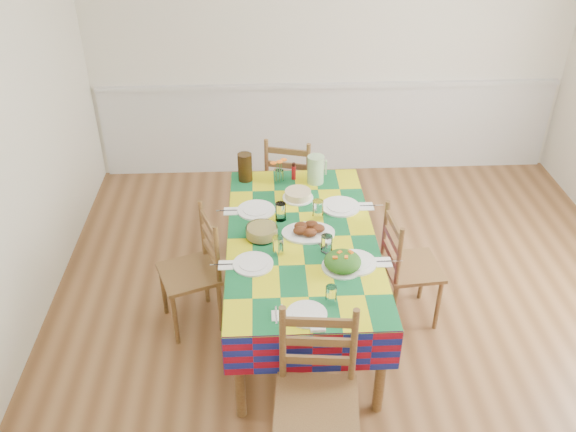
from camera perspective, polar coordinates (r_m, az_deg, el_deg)
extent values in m
cube|color=brown|center=(4.31, 7.01, -11.72)|extent=(4.50, 5.00, 0.04)
cube|color=silver|center=(5.81, 4.06, 16.41)|extent=(4.50, 0.04, 2.70)
cube|color=silver|center=(5.91, 3.94, 12.09)|extent=(4.41, 0.06, 0.04)
cube|color=silver|center=(6.10, 3.76, 8.18)|extent=(4.41, 0.03, 0.90)
cylinder|color=brown|center=(3.62, -4.59, -14.65)|extent=(0.07, 0.07, 0.66)
cylinder|color=brown|center=(3.67, 8.71, -14.08)|extent=(0.07, 0.07, 0.66)
cylinder|color=brown|center=(4.89, -4.22, -0.16)|extent=(0.07, 0.07, 0.66)
cylinder|color=brown|center=(4.93, 5.35, 0.09)|extent=(0.07, 0.07, 0.66)
cube|color=brown|center=(4.01, 1.29, -2.29)|extent=(0.93, 1.77, 0.04)
cube|color=maroon|center=(4.00, 1.29, -2.01)|extent=(0.97, 1.81, 0.01)
cube|color=maroon|center=(4.08, -5.55, -3.84)|extent=(0.01, 1.81, 0.28)
cube|color=maroon|center=(4.14, 7.98, -3.43)|extent=(0.01, 1.81, 0.28)
cube|color=maroon|center=(3.40, 2.30, -12.76)|extent=(0.97, 0.01, 0.28)
cube|color=maroon|center=(4.84, 0.55, 2.73)|extent=(0.97, 0.01, 0.28)
cylinder|color=white|center=(3.40, 1.76, -9.16)|extent=(0.23, 0.23, 0.01)
cylinder|color=white|center=(3.40, 1.76, -9.06)|extent=(0.16, 0.16, 0.01)
cylinder|color=white|center=(3.46, 4.04, -7.34)|extent=(0.06, 0.06, 0.11)
cube|color=white|center=(3.40, -0.83, -9.29)|extent=(0.08, 0.08, 0.01)
cube|color=silver|center=(3.40, -1.12, -9.25)|extent=(0.01, 0.14, 0.00)
cube|color=silver|center=(3.40, -0.54, -9.23)|extent=(0.01, 0.17, 0.00)
cylinder|color=white|center=(3.76, -3.29, -4.50)|extent=(0.25, 0.25, 0.01)
cylinder|color=white|center=(3.75, -3.29, -4.38)|extent=(0.18, 0.18, 0.01)
cylinder|color=white|center=(3.82, -0.94, -2.78)|extent=(0.07, 0.07, 0.12)
cube|color=white|center=(3.77, -5.84, -4.60)|extent=(0.09, 0.09, 0.01)
cube|color=silver|center=(3.76, -6.12, -4.55)|extent=(0.16, 0.01, 0.00)
cube|color=silver|center=(3.76, -5.56, -4.54)|extent=(0.19, 0.01, 0.00)
cylinder|color=white|center=(4.26, -3.00, 0.56)|extent=(0.27, 0.27, 0.01)
cylinder|color=white|center=(4.26, -3.00, 0.67)|extent=(0.19, 0.19, 0.01)
cylinder|color=white|center=(4.14, -0.70, 0.41)|extent=(0.07, 0.07, 0.13)
cube|color=white|center=(4.27, -5.37, 0.45)|extent=(0.10, 0.10, 0.01)
cube|color=silver|center=(4.27, -5.64, 0.50)|extent=(0.17, 0.01, 0.00)
cube|color=silver|center=(4.27, -5.11, 0.51)|extent=(0.20, 0.01, 0.00)
cylinder|color=white|center=(3.78, 6.30, -4.35)|extent=(0.27, 0.27, 0.01)
cylinder|color=white|center=(3.78, 6.31, -4.23)|extent=(0.19, 0.19, 0.01)
cylinder|color=white|center=(3.82, 3.62, -2.69)|extent=(0.07, 0.07, 0.13)
cube|color=white|center=(3.82, 8.92, -4.29)|extent=(0.10, 0.10, 0.01)
cube|color=silver|center=(3.81, 8.64, -4.24)|extent=(0.17, 0.01, 0.00)
cube|color=silver|center=(3.82, 9.22, -4.22)|extent=(0.20, 0.01, 0.00)
cylinder|color=white|center=(4.31, 4.93, 0.88)|extent=(0.27, 0.27, 0.01)
cylinder|color=white|center=(4.31, 4.94, 1.00)|extent=(0.19, 0.19, 0.01)
cylinder|color=white|center=(4.16, 2.81, 0.62)|extent=(0.08, 0.08, 0.13)
cube|color=white|center=(4.34, 7.32, 0.89)|extent=(0.10, 0.10, 0.01)
cube|color=silver|center=(4.34, 7.06, 0.94)|extent=(0.17, 0.01, 0.00)
cube|color=silver|center=(4.34, 7.59, 0.96)|extent=(0.20, 0.01, 0.00)
ellipsoid|color=white|center=(4.02, 1.91, -1.58)|extent=(0.35, 0.25, 0.02)
ellipsoid|color=black|center=(4.01, 2.81, -1.16)|extent=(0.09, 0.08, 0.05)
ellipsoid|color=black|center=(4.04, 2.19, -0.83)|extent=(0.09, 0.08, 0.05)
ellipsoid|color=black|center=(4.03, 1.24, -0.95)|extent=(0.09, 0.08, 0.05)
ellipsoid|color=black|center=(3.98, 1.14, -1.37)|extent=(0.09, 0.08, 0.05)
ellipsoid|color=black|center=(3.97, 2.05, -1.56)|extent=(0.09, 0.08, 0.05)
cylinder|color=white|center=(3.75, 5.10, -4.74)|extent=(0.25, 0.25, 0.01)
ellipsoid|color=#134310|center=(3.72, 5.13, -4.25)|extent=(0.23, 0.23, 0.10)
cube|color=orange|center=(3.66, 4.43, -3.89)|extent=(0.03, 0.02, 0.01)
cube|color=orange|center=(3.71, 4.86, -3.40)|extent=(0.04, 0.04, 0.01)
cube|color=orange|center=(3.67, 5.48, -3.85)|extent=(0.03, 0.03, 0.01)
cube|color=orange|center=(3.72, 5.89, -3.37)|extent=(0.03, 0.04, 0.01)
cylinder|color=white|center=(3.98, -2.48, -1.50)|extent=(0.21, 0.21, 0.08)
cylinder|color=#DBC674|center=(3.98, -2.48, -1.48)|extent=(0.19, 0.19, 0.06)
cylinder|color=white|center=(4.40, 0.93, 1.72)|extent=(0.22, 0.22, 0.01)
cylinder|color=tan|center=(4.39, 0.94, 2.07)|extent=(0.19, 0.19, 0.05)
cube|color=black|center=(3.91, 3.22, -2.90)|extent=(0.10, 0.24, 0.01)
cube|color=black|center=(3.92, 3.80, -2.74)|extent=(0.05, 0.25, 0.01)
cylinder|color=white|center=(4.58, -0.80, 3.72)|extent=(0.06, 0.06, 0.11)
cylinder|color=#397326|center=(4.56, -1.03, 4.18)|extent=(0.01, 0.01, 0.15)
ellipsoid|color=orange|center=(4.52, -1.37, 4.98)|extent=(0.05, 0.05, 0.02)
cylinder|color=#397326|center=(4.56, -0.64, 4.24)|extent=(0.01, 0.01, 0.15)
ellipsoid|color=orange|center=(4.54, -0.40, 5.29)|extent=(0.05, 0.05, 0.02)
cylinder|color=#397326|center=(4.54, -0.80, 4.10)|extent=(0.01, 0.01, 0.15)
ellipsoid|color=orange|center=(4.48, -0.80, 5.10)|extent=(0.05, 0.05, 0.02)
cylinder|color=#B60E17|center=(4.62, 0.53, 4.23)|extent=(0.03, 0.03, 0.14)
cylinder|color=#98C58B|center=(4.56, 2.60, 4.37)|extent=(0.13, 0.13, 0.22)
cylinder|color=black|center=(4.60, -4.05, 4.58)|extent=(0.11, 0.11, 0.22)
cube|color=white|center=(3.31, 2.82, -10.58)|extent=(0.08, 0.03, 0.02)
cylinder|color=brown|center=(3.58, -0.48, -17.57)|extent=(0.04, 0.04, 0.46)
cylinder|color=brown|center=(3.59, 5.69, -17.71)|extent=(0.04, 0.04, 0.46)
cube|color=brown|center=(3.28, 2.69, -17.29)|extent=(0.47, 0.45, 0.03)
cylinder|color=brown|center=(3.23, -0.50, -11.95)|extent=(0.04, 0.04, 0.51)
cylinder|color=brown|center=(3.24, 6.16, -12.10)|extent=(0.04, 0.04, 0.51)
cube|color=brown|center=(3.30, 2.78, -13.30)|extent=(0.37, 0.06, 0.05)
cube|color=brown|center=(3.21, 2.84, -11.66)|extent=(0.37, 0.06, 0.05)
cube|color=brown|center=(3.11, 2.91, -9.92)|extent=(0.37, 0.06, 0.05)
cylinder|color=brown|center=(5.36, 2.52, 1.67)|extent=(0.03, 0.03, 0.43)
cylinder|color=brown|center=(5.43, -1.02, 2.09)|extent=(0.03, 0.03, 0.43)
cylinder|color=brown|center=(5.10, 1.83, -0.17)|extent=(0.03, 0.03, 0.43)
cylinder|color=brown|center=(5.16, -1.89, 0.30)|extent=(0.03, 0.03, 0.43)
cube|color=brown|center=(5.14, 0.37, 3.15)|extent=(0.49, 0.47, 0.03)
cylinder|color=brown|center=(4.86, 1.90, 4.24)|extent=(0.03, 0.03, 0.47)
cylinder|color=brown|center=(4.92, -2.01, 4.67)|extent=(0.03, 0.03, 0.47)
cube|color=brown|center=(4.93, -0.07, 3.49)|extent=(0.33, 0.11, 0.05)
cube|color=brown|center=(4.87, -0.07, 4.75)|extent=(0.33, 0.11, 0.05)
cube|color=brown|center=(4.82, -0.07, 6.04)|extent=(0.33, 0.11, 0.05)
cylinder|color=brown|center=(4.43, -11.57, -6.83)|extent=(0.03, 0.03, 0.41)
cylinder|color=brown|center=(4.18, -10.51, -9.53)|extent=(0.03, 0.03, 0.41)
cylinder|color=brown|center=(4.48, -7.68, -5.90)|extent=(0.03, 0.03, 0.41)
cylinder|color=brown|center=(4.23, -6.37, -8.50)|extent=(0.03, 0.03, 0.41)
cube|color=brown|center=(4.19, -9.30, -5.36)|extent=(0.48, 0.49, 0.03)
cylinder|color=brown|center=(4.22, -7.99, -1.24)|extent=(0.03, 0.03, 0.46)
cylinder|color=brown|center=(3.96, -6.63, -3.72)|extent=(0.03, 0.03, 0.46)
cube|color=brown|center=(4.14, -7.24, -3.48)|extent=(0.13, 0.32, 0.05)
cube|color=brown|center=(4.08, -7.36, -2.13)|extent=(0.13, 0.32, 0.05)
cube|color=brown|center=(4.01, -7.48, -0.73)|extent=(0.13, 0.32, 0.05)
cylinder|color=brown|center=(4.35, 13.86, -8.12)|extent=(0.03, 0.03, 0.41)
cylinder|color=brown|center=(4.58, 12.47, -5.46)|extent=(0.03, 0.03, 0.41)
cylinder|color=brown|center=(4.25, 9.89, -8.62)|extent=(0.03, 0.03, 0.41)
cylinder|color=brown|center=(4.49, 8.70, -5.88)|extent=(0.03, 0.03, 0.41)
cube|color=brown|center=(4.28, 11.55, -4.72)|extent=(0.40, 0.42, 0.03)
cylinder|color=brown|center=(3.98, 10.35, -3.93)|extent=(0.03, 0.03, 0.46)
cylinder|color=brown|center=(4.23, 9.07, -1.28)|extent=(0.03, 0.03, 0.46)
cube|color=brown|center=(4.16, 9.57, -3.59)|extent=(0.05, 0.33, 0.05)
cube|color=brown|center=(4.09, 9.72, -2.25)|extent=(0.05, 0.33, 0.05)
cube|color=brown|center=(4.02, 9.88, -0.86)|extent=(0.05, 0.33, 0.05)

